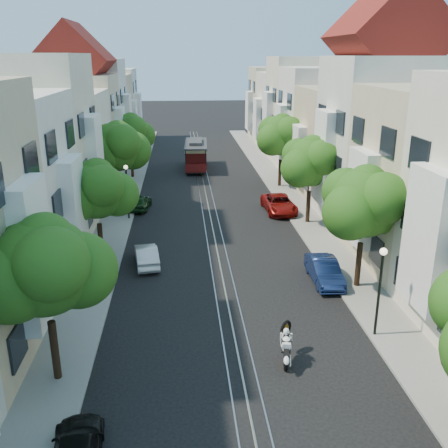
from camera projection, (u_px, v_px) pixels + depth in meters
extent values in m
plane|color=black|center=(206.00, 197.00, 44.63)|extent=(200.00, 200.00, 0.00)
cube|color=gray|center=(286.00, 194.00, 45.20)|extent=(2.50, 80.00, 0.12)
cube|color=gray|center=(124.00, 198.00, 44.01)|extent=(2.50, 80.00, 0.12)
cube|color=gray|center=(200.00, 197.00, 44.58)|extent=(0.06, 80.00, 0.02)
cube|color=gray|center=(206.00, 197.00, 44.62)|extent=(0.06, 80.00, 0.02)
cube|color=gray|center=(213.00, 197.00, 44.67)|extent=(0.06, 80.00, 0.02)
cube|color=tan|center=(206.00, 197.00, 44.62)|extent=(0.08, 80.00, 0.01)
cube|color=white|center=(428.00, 239.00, 21.18)|extent=(0.90, 3.04, 6.05)
cube|color=beige|center=(427.00, 183.00, 28.92)|extent=(7.00, 8.00, 10.00)
cube|color=white|center=(362.00, 198.00, 28.86)|extent=(0.90, 3.04, 5.50)
cube|color=silver|center=(377.00, 143.00, 36.14)|extent=(7.00, 8.00, 12.00)
cube|color=white|center=(324.00, 157.00, 36.14)|extent=(0.90, 3.04, 6.60)
cube|color=#C6B28C|center=(341.00, 145.00, 44.17)|extent=(7.00, 8.00, 9.00)
cube|color=white|center=(298.00, 153.00, 44.09)|extent=(0.90, 3.04, 4.95)
cube|color=white|center=(318.00, 124.00, 51.47)|extent=(7.00, 8.00, 10.50)
cube|color=white|center=(281.00, 133.00, 51.43)|extent=(0.90, 3.04, 5.78)
cube|color=beige|center=(300.00, 111.00, 58.86)|extent=(7.00, 8.00, 11.50)
cube|color=white|center=(268.00, 119.00, 58.84)|extent=(0.90, 3.04, 6.32)
cube|color=silver|center=(286.00, 112.00, 66.73)|extent=(7.00, 8.00, 9.50)
cube|color=white|center=(258.00, 118.00, 66.66)|extent=(0.90, 3.04, 5.23)
cube|color=beige|center=(275.00, 105.00, 74.19)|extent=(7.00, 8.00, 10.00)
cube|color=white|center=(250.00, 111.00, 74.14)|extent=(0.90, 3.04, 5.50)
cube|color=white|center=(32.00, 254.00, 19.85)|extent=(0.90, 3.04, 5.93)
cube|color=white|center=(0.00, 194.00, 26.97)|extent=(7.00, 8.00, 9.80)
cube|color=white|center=(73.00, 206.00, 27.53)|extent=(0.90, 3.04, 5.39)
cube|color=beige|center=(37.00, 150.00, 34.20)|extent=(7.00, 8.00, 11.76)
cube|color=white|center=(95.00, 162.00, 34.81)|extent=(0.90, 3.04, 6.47)
cube|color=silver|center=(64.00, 150.00, 42.22)|extent=(7.00, 8.00, 8.82)
cube|color=white|center=(111.00, 157.00, 42.76)|extent=(0.90, 3.04, 4.85)
cube|color=beige|center=(81.00, 128.00, 49.53)|extent=(7.00, 8.00, 10.29)
cube|color=white|center=(120.00, 136.00, 50.11)|extent=(0.90, 3.04, 5.66)
cube|color=silver|center=(93.00, 114.00, 56.92)|extent=(7.00, 8.00, 11.27)
cube|color=white|center=(128.00, 122.00, 57.52)|extent=(0.90, 3.04, 6.20)
cube|color=#C6B28C|center=(104.00, 115.00, 64.78)|extent=(7.00, 8.00, 9.31)
cube|color=white|center=(134.00, 120.00, 65.33)|extent=(0.90, 3.04, 5.12)
cube|color=white|center=(112.00, 107.00, 72.25)|extent=(7.00, 8.00, 9.80)
cube|color=white|center=(138.00, 112.00, 72.81)|extent=(0.90, 3.04, 5.39)
cylinder|color=black|center=(358.00, 264.00, 26.86)|extent=(0.30, 0.30, 2.45)
sphere|color=#285214|center=(364.00, 203.00, 25.75)|extent=(3.64, 3.64, 3.64)
sphere|color=#285214|center=(380.00, 207.00, 26.44)|extent=(2.91, 2.91, 2.91)
sphere|color=#285214|center=(350.00, 213.00, 25.11)|extent=(2.84, 2.84, 2.84)
sphere|color=#285214|center=(367.00, 185.00, 25.56)|extent=(2.18, 2.18, 2.18)
cylinder|color=black|center=(308.00, 206.00, 37.25)|extent=(0.30, 0.30, 2.38)
sphere|color=#285214|center=(311.00, 162.00, 36.17)|extent=(3.54, 3.54, 3.54)
sphere|color=#285214|center=(323.00, 166.00, 36.86)|extent=(2.83, 2.83, 2.83)
sphere|color=#285214|center=(300.00, 168.00, 35.53)|extent=(2.76, 2.76, 2.76)
sphere|color=#285214|center=(312.00, 149.00, 35.98)|extent=(2.12, 2.12, 2.12)
cylinder|color=black|center=(280.00, 173.00, 47.61)|extent=(0.30, 0.30, 2.52)
sphere|color=#285214|center=(281.00, 135.00, 46.46)|extent=(3.74, 3.74, 3.74)
sphere|color=#285214|center=(291.00, 139.00, 47.15)|extent=(3.00, 3.00, 3.00)
sphere|color=#285214|center=(272.00, 140.00, 45.82)|extent=(2.92, 2.92, 2.92)
sphere|color=#285214|center=(282.00, 125.00, 46.27)|extent=(2.25, 2.25, 2.25)
cylinder|color=black|center=(55.00, 350.00, 19.07)|extent=(0.30, 0.30, 2.45)
sphere|color=#285214|center=(44.00, 267.00, 17.96)|extent=(3.64, 3.64, 3.64)
sphere|color=#285214|center=(79.00, 270.00, 18.65)|extent=(2.91, 2.91, 2.91)
sphere|color=#285214|center=(12.00, 284.00, 17.32)|extent=(2.84, 2.84, 2.84)
sphere|color=#285214|center=(45.00, 242.00, 17.77)|extent=(2.18, 2.18, 2.18)
cylinder|color=black|center=(101.00, 241.00, 30.42)|extent=(0.30, 0.30, 2.27)
sphere|color=#285214|center=(96.00, 190.00, 29.39)|extent=(3.38, 3.38, 3.38)
sphere|color=#285214|center=(117.00, 194.00, 30.08)|extent=(2.70, 2.70, 2.70)
sphere|color=#285214|center=(78.00, 199.00, 28.74)|extent=(2.64, 2.64, 2.64)
sphere|color=#285214|center=(97.00, 175.00, 29.20)|extent=(2.03, 2.03, 2.03)
cylinder|color=black|center=(120.00, 192.00, 40.74)|extent=(0.30, 0.30, 2.62)
sphere|color=#285214|center=(117.00, 147.00, 39.55)|extent=(3.90, 3.90, 3.90)
sphere|color=#285214|center=(132.00, 150.00, 40.24)|extent=(3.12, 3.12, 3.12)
sphere|color=#285214|center=(104.00, 152.00, 38.91)|extent=(3.04, 3.04, 3.04)
sphere|color=#285214|center=(118.00, 135.00, 39.36)|extent=(2.34, 2.34, 2.34)
cylinder|color=black|center=(132.00, 165.00, 51.16)|extent=(0.30, 0.30, 2.38)
sphere|color=#285214|center=(130.00, 132.00, 50.07)|extent=(3.54, 3.54, 3.54)
sphere|color=#285214|center=(142.00, 135.00, 50.77)|extent=(2.83, 2.83, 2.83)
sphere|color=#285214|center=(120.00, 137.00, 49.43)|extent=(2.76, 2.76, 2.76)
sphere|color=#285214|center=(131.00, 123.00, 49.89)|extent=(2.12, 2.12, 2.12)
cylinder|color=black|center=(379.00, 294.00, 21.82)|extent=(0.12, 0.12, 4.00)
sphere|color=#FFF2CC|center=(384.00, 252.00, 21.18)|extent=(0.32, 0.32, 0.32)
cylinder|color=black|center=(127.00, 193.00, 37.76)|extent=(0.12, 0.12, 4.00)
sphere|color=#FFF2CC|center=(126.00, 167.00, 37.12)|extent=(0.32, 0.32, 0.32)
torus|color=black|center=(286.00, 361.00, 20.11)|extent=(0.28, 0.79, 0.78)
torus|color=black|center=(286.00, 329.00, 20.97)|extent=(0.62, 0.63, 0.76)
ellipsoid|color=white|center=(286.00, 342.00, 20.42)|extent=(0.63, 1.12, 0.96)
ellipsoid|color=white|center=(286.00, 342.00, 20.10)|extent=(0.48, 0.64, 0.54)
cube|color=black|center=(286.00, 353.00, 19.80)|extent=(0.31, 0.56, 0.41)
cube|color=silver|center=(286.00, 343.00, 20.09)|extent=(0.44, 0.61, 0.21)
sphere|color=black|center=(286.00, 337.00, 20.38)|extent=(0.27, 0.27, 0.27)
cube|color=black|center=(196.00, 165.00, 55.54)|extent=(2.52, 7.70, 0.29)
cube|color=#4F0D0D|center=(196.00, 155.00, 55.18)|extent=(2.49, 4.85, 2.28)
cube|color=beige|center=(196.00, 147.00, 54.90)|extent=(2.54, 4.90, 0.57)
cube|color=#2D2D30|center=(196.00, 144.00, 54.78)|extent=(2.71, 7.71, 0.17)
cube|color=#2D2D30|center=(196.00, 141.00, 54.70)|extent=(1.52, 4.34, 0.33)
imported|color=#0C1A40|center=(324.00, 271.00, 27.71)|extent=(1.44, 4.05, 1.33)
imported|color=maroon|center=(279.00, 204.00, 40.13)|extent=(2.45, 4.99, 1.36)
imported|color=silver|center=(147.00, 255.00, 30.00)|extent=(1.77, 3.81, 1.21)
imported|color=#143416|center=(140.00, 202.00, 40.85)|extent=(1.85, 3.72, 1.22)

